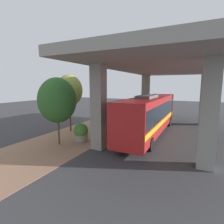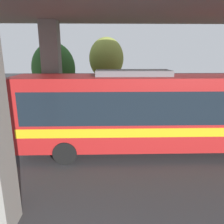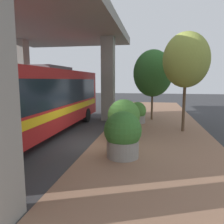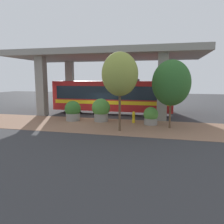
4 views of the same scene
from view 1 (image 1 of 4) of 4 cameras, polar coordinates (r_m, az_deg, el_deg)
name	(u,v)px [view 1 (image 1 of 4)]	position (r m, az deg, el deg)	size (l,w,h in m)	color
ground_plane	(124,129)	(18.87, 4.05, -5.59)	(80.00, 80.00, 0.00)	#38383A
sidewalk_strip	(100,126)	(20.17, -3.88, -4.63)	(6.00, 40.00, 0.02)	#936B51
overpass	(165,71)	(17.23, 16.97, 12.59)	(9.40, 20.32, 6.73)	gray
bus	(150,113)	(16.79, 12.43, -0.36)	(2.52, 12.87, 3.81)	#B21E1E
fire_hydrant	(94,131)	(16.08, -5.94, -6.23)	(0.51, 0.24, 1.03)	gold
planter_front	(109,120)	(18.44, -0.87, -2.54)	(1.65, 1.65, 2.07)	gray
planter_middle	(81,132)	(15.03, -10.12, -6.57)	(1.23, 1.23, 1.50)	gray
planter_back	(117,117)	(20.89, 1.68, -1.63)	(1.47, 1.47, 1.84)	gray
street_tree_near	(57,100)	(14.05, -17.43, 3.65)	(2.90, 2.90, 5.25)	brown
street_tree_far	(69,91)	(17.91, -13.77, 6.80)	(2.60, 2.60, 5.71)	brown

